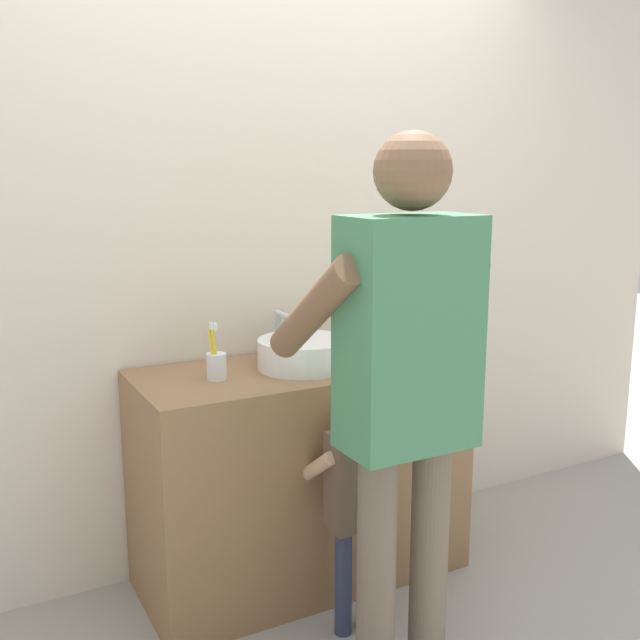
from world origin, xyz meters
The scene contains 8 objects.
ground_plane centered at (0.00, 0.00, 0.00)m, with size 14.00×14.00×0.00m, color #9E998E.
back_wall centered at (0.00, 0.62, 1.35)m, with size 4.40×0.08×2.70m.
vanity_cabinet centered at (0.00, 0.30, 0.43)m, with size 1.25×0.54×0.86m, color olive.
sink_basin centered at (0.00, 0.28, 0.91)m, with size 0.34×0.34×0.11m.
faucet centered at (0.00, 0.49, 0.94)m, with size 0.18×0.14×0.18m.
toothbrush_cup centered at (-0.34, 0.28, 0.91)m, with size 0.07×0.07×0.21m.
child_toddler centered at (0.00, -0.10, 0.51)m, with size 0.26×0.26×0.85m.
adult_parent centered at (-0.01, -0.38, 1.01)m, with size 0.52×0.55×1.69m.
Camera 1 is at (-1.21, -2.10, 1.58)m, focal length 41.41 mm.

